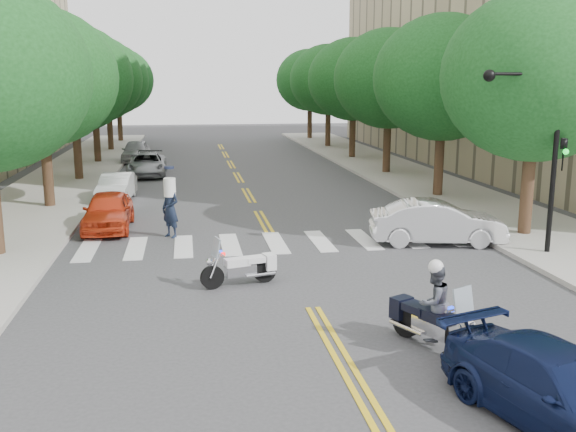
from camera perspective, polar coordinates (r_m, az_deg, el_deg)
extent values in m
plane|color=#38383A|center=(15.70, 2.21, -8.16)|extent=(140.00, 140.00, 0.00)
cube|color=#9E9991|center=(37.44, -19.11, 3.04)|extent=(5.00, 60.00, 0.15)
cube|color=#9E9991|center=(38.88, 9.69, 3.83)|extent=(5.00, 60.00, 0.15)
cylinder|color=#382316|center=(29.31, -20.60, 3.80)|extent=(0.44, 0.44, 3.32)
ellipsoid|color=#144617|center=(29.07, -21.17, 11.43)|extent=(6.40, 6.40, 5.76)
cylinder|color=#382316|center=(37.13, -18.20, 5.50)|extent=(0.44, 0.44, 3.32)
ellipsoid|color=#144617|center=(36.94, -18.60, 11.52)|extent=(6.40, 6.40, 5.76)
cylinder|color=#382316|center=(45.01, -16.64, 6.60)|extent=(0.44, 0.44, 3.32)
ellipsoid|color=#144617|center=(44.86, -16.93, 11.57)|extent=(6.40, 6.40, 5.76)
cylinder|color=#382316|center=(52.93, -15.53, 7.37)|extent=(0.44, 0.44, 3.32)
ellipsoid|color=#144617|center=(52.80, -15.77, 11.60)|extent=(6.40, 6.40, 5.76)
cylinder|color=#382316|center=(60.87, -14.72, 7.94)|extent=(0.44, 0.44, 3.32)
ellipsoid|color=#144617|center=(60.76, -14.91, 11.61)|extent=(6.40, 6.40, 5.76)
cylinder|color=#382316|center=(23.87, 20.49, 2.14)|extent=(0.44, 0.44, 3.32)
ellipsoid|color=#144617|center=(23.58, 21.18, 11.53)|extent=(6.40, 6.40, 5.76)
cylinder|color=#382316|center=(31.00, 13.27, 4.64)|extent=(0.44, 0.44, 3.32)
ellipsoid|color=#144617|center=(30.78, 13.62, 11.86)|extent=(6.40, 6.40, 5.76)
cylinder|color=#382316|center=(38.48, 8.77, 6.15)|extent=(0.44, 0.44, 3.32)
ellipsoid|color=#144617|center=(38.30, 8.96, 11.97)|extent=(6.40, 6.40, 5.76)
cylinder|color=#382316|center=(46.13, 5.74, 7.15)|extent=(0.44, 0.44, 3.32)
ellipsoid|color=#144617|center=(45.99, 5.84, 12.00)|extent=(6.40, 6.40, 5.76)
cylinder|color=#382316|center=(53.89, 3.57, 7.85)|extent=(0.44, 0.44, 3.32)
ellipsoid|color=#144617|center=(53.76, 3.62, 12.00)|extent=(6.40, 6.40, 5.76)
cylinder|color=#382316|center=(61.70, 1.94, 8.36)|extent=(0.44, 0.44, 3.32)
ellipsoid|color=#144617|center=(61.59, 1.97, 11.99)|extent=(6.40, 6.40, 5.76)
cylinder|color=black|center=(21.26, 22.61, 4.53)|extent=(0.16, 0.16, 6.00)
cylinder|color=black|center=(20.52, 20.28, 11.76)|extent=(2.40, 0.10, 0.10)
sphere|color=black|center=(20.01, 17.46, 11.82)|extent=(0.36, 0.36, 0.36)
imported|color=black|center=(21.37, 23.23, 5.05)|extent=(0.16, 0.20, 1.00)
sphere|color=#0CCC26|center=(21.23, 23.47, 5.27)|extent=(0.18, 0.18, 0.18)
cylinder|color=black|center=(13.16, 15.56, -11.06)|extent=(0.43, 0.68, 0.69)
cylinder|color=black|center=(14.15, 10.45, -9.15)|extent=(0.47, 0.70, 0.69)
cube|color=silver|center=(13.63, 12.76, -9.59)|extent=(0.69, 0.96, 0.32)
cube|color=black|center=(13.48, 13.13, -8.70)|extent=(0.64, 0.80, 0.22)
cube|color=black|center=(13.82, 11.41, -8.01)|extent=(0.61, 0.68, 0.16)
cube|color=black|center=(14.16, 10.04, -7.99)|extent=(0.53, 0.47, 0.46)
cube|color=#8C99A5|center=(12.93, 15.32, -7.32)|extent=(0.52, 0.36, 0.55)
cube|color=red|center=(13.18, 15.04, -7.78)|extent=(0.14, 0.14, 0.08)
cube|color=#0C26E5|center=(13.00, 14.34, -8.01)|extent=(0.14, 0.14, 0.08)
imported|color=#474C56|center=(13.45, 12.87, -7.50)|extent=(0.96, 0.88, 1.60)
sphere|color=silver|center=(13.22, 13.01, -4.43)|extent=(0.30, 0.30, 0.30)
cylinder|color=black|center=(17.09, -6.75, -5.44)|extent=(0.65, 0.29, 0.63)
cylinder|color=black|center=(17.57, -2.09, -4.88)|extent=(0.66, 0.33, 0.63)
cube|color=silver|center=(17.30, -4.25, -4.82)|extent=(0.89, 0.51, 0.30)
cube|color=silver|center=(17.21, -4.55, -4.11)|extent=(0.72, 0.50, 0.21)
cube|color=silver|center=(17.38, -2.96, -3.86)|extent=(0.59, 0.50, 0.15)
cube|color=silver|center=(17.56, -1.68, -4.07)|extent=(0.38, 0.47, 0.42)
cube|color=#8C99A5|center=(16.91, -6.43, -2.80)|extent=(0.26, 0.49, 0.51)
cube|color=red|center=(16.89, -5.78, -3.38)|extent=(0.11, 0.11, 0.07)
cube|color=#0C26E5|center=(17.10, -6.02, -3.20)|extent=(0.11, 0.11, 0.07)
imported|color=#151D30|center=(22.82, -10.41, 0.62)|extent=(0.86, 0.87, 2.02)
imported|color=silver|center=(22.15, 13.11, -0.56)|extent=(4.68, 2.36, 1.47)
imported|color=#0E173C|center=(11.26, 23.09, -14.05)|extent=(2.98, 4.68, 1.26)
imported|color=red|center=(24.59, -15.69, 0.44)|extent=(1.67, 4.13, 1.40)
imported|color=white|center=(30.46, -15.01, 2.47)|extent=(1.64, 3.92, 1.26)
imported|color=gray|center=(38.33, -12.43, 4.48)|extent=(2.26, 4.76, 1.31)
imported|color=black|center=(39.32, -12.35, 4.61)|extent=(1.86, 4.30, 1.23)
imported|color=#A5A4AA|center=(45.17, -13.36, 5.63)|extent=(1.84, 4.43, 1.50)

